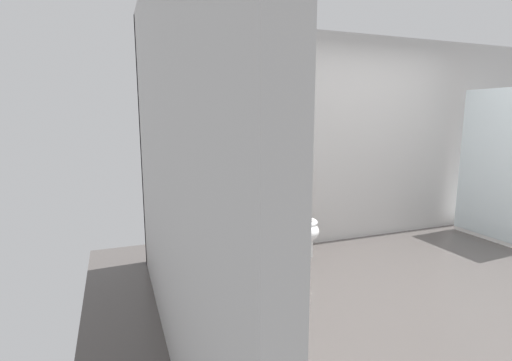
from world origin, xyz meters
The scene contains 11 objects.
ground_plane centered at (0.00, 0.00, -0.05)m, with size 6.62×4.68×0.10m, color #4C4744.
wall_back centered at (-0.02, 1.68, 1.30)m, with size 5.42×0.27×2.60m.
wall_left centered at (-2.65, 0.00, 1.30)m, with size 0.12×3.48×2.60m, color #B7B5B2.
bath_mat centered at (-2.14, 0.83, 0.01)m, with size 0.68×0.44×0.01m, color slate.
vanity_sink_left centered at (-2.14, 1.42, 0.39)m, with size 0.69×0.48×0.74m.
tap_on_left_sink centered at (-2.14, 1.59, 0.81)m, with size 0.03×0.13×0.11m.
toilet centered at (-1.02, 1.42, 0.38)m, with size 0.48×0.62×1.00m.
toothbrush_cup centered at (-2.40, 1.58, 0.80)m, with size 0.07×0.07×0.21m.
soap_dispenser centered at (-1.87, 1.59, 0.82)m, with size 0.06×0.06×0.19m.
folded_hand_towel centered at (-2.18, 1.28, 0.76)m, with size 0.22×0.16×0.04m, color #47474C.
shower_tray centered at (1.79, 0.94, 0.43)m, with size 0.85×1.02×1.95m.
Camera 1 is at (-2.99, -2.44, 1.61)m, focal length 26.56 mm.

